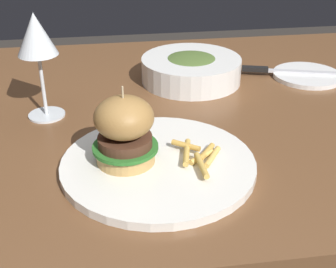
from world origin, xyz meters
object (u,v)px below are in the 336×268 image
at_px(bread_plate, 307,75).
at_px(main_plate, 158,165).
at_px(table_knife, 285,71).
at_px(soup_bowl, 191,69).
at_px(burger_sandwich, 125,130).
at_px(wine_glass, 37,38).

bearing_deg(bread_plate, main_plate, -139.46).
height_order(table_knife, soup_bowl, soup_bowl).
bearing_deg(main_plate, table_knife, 45.65).
height_order(burger_sandwich, wine_glass, wine_glass).
bearing_deg(bread_plate, table_knife, 164.15).
bearing_deg(burger_sandwich, table_knife, 41.11).
bearing_deg(wine_glass, main_plate, -49.62).
bearing_deg(burger_sandwich, main_plate, -8.55).
bearing_deg(soup_bowl, bread_plate, -3.59).
bearing_deg(bread_plate, wine_glass, -169.13).
bearing_deg(table_knife, wine_glass, -166.67).
xyz_separation_m(burger_sandwich, wine_glass, (-0.14, 0.21, 0.09)).
bearing_deg(wine_glass, table_knife, 13.33).
bearing_deg(soup_bowl, wine_glass, -157.49).
xyz_separation_m(main_plate, soup_bowl, (0.12, 0.35, 0.02)).
relative_size(table_knife, soup_bowl, 1.06).
bearing_deg(wine_glass, soup_bowl, 22.51).
bearing_deg(wine_glass, burger_sandwich, -57.07).
relative_size(wine_glass, bread_plate, 1.28).
relative_size(main_plate, bread_plate, 1.97).
relative_size(wine_glass, table_knife, 0.85).
relative_size(burger_sandwich, soup_bowl, 0.57).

